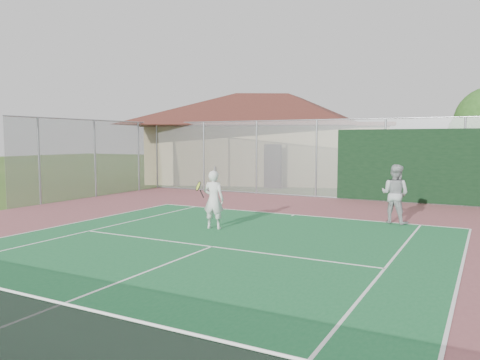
# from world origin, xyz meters

# --- Properties ---
(back_fence) EXTENTS (20.08, 0.11, 3.53)m
(back_fence) POSITION_xyz_m (2.11, 16.98, 1.67)
(back_fence) COLOR gray
(back_fence) RESTS_ON ground
(side_fence_left) EXTENTS (0.08, 9.00, 3.50)m
(side_fence_left) POSITION_xyz_m (-10.00, 12.50, 1.75)
(side_fence_left) COLOR gray
(side_fence_left) RESTS_ON ground
(clubhouse) EXTENTS (17.29, 14.18, 6.43)m
(clubhouse) POSITION_xyz_m (-6.66, 24.33, 3.27)
(clubhouse) COLOR tan
(clubhouse) RESTS_ON ground
(bleachers) EXTENTS (3.60, 2.77, 1.12)m
(bleachers) POSITION_xyz_m (-9.38, 19.83, 0.59)
(bleachers) COLOR #973B22
(bleachers) RESTS_ON ground
(player_white_front) EXTENTS (0.89, 0.77, 1.71)m
(player_white_front) POSITION_xyz_m (-1.18, 8.41, 0.86)
(player_white_front) COLOR silver
(player_white_front) RESTS_ON ground
(player_grey_back) EXTENTS (1.03, 0.88, 1.83)m
(player_grey_back) POSITION_xyz_m (3.34, 11.84, 0.92)
(player_grey_back) COLOR #A9ABAE
(player_grey_back) RESTS_ON ground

